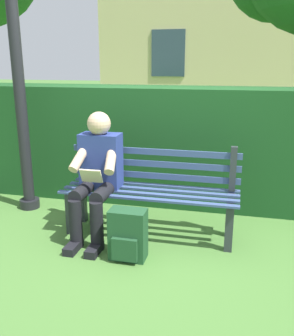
{
  "coord_description": "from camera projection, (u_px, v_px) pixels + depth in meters",
  "views": [
    {
      "loc": [
        -0.76,
        3.24,
        1.62
      ],
      "look_at": [
        0.0,
        0.1,
        0.7
      ],
      "focal_mm": 39.95,
      "sensor_mm": 36.0,
      "label": 1
    }
  ],
  "objects": [
    {
      "name": "ground",
      "position": [
        149.0,
        234.0,
        3.64
      ],
      "size": [
        60.0,
        60.0,
        0.0
      ],
      "primitive_type": "plane",
      "color": "#477533"
    },
    {
      "name": "lamp_post",
      "position": [
        12.0,
        11.0,
        3.75
      ],
      "size": [
        0.31,
        0.31,
        3.47
      ],
      "color": "black",
      "rests_on": "ground"
    },
    {
      "name": "building_facade",
      "position": [
        247.0,
        1.0,
        10.63
      ],
      "size": [
        7.8,
        3.33,
        6.61
      ],
      "color": "beige",
      "rests_on": "ground"
    },
    {
      "name": "person_seated",
      "position": [
        97.0,
        172.0,
        3.49
      ],
      "size": [
        0.44,
        0.73,
        1.18
      ],
      "color": "navy",
      "rests_on": "ground"
    },
    {
      "name": "hedge_backdrop",
      "position": [
        194.0,
        144.0,
        4.35
      ],
      "size": [
        5.88,
        0.77,
        1.46
      ],
      "color": "#19471E",
      "rests_on": "ground"
    },
    {
      "name": "park_bench",
      "position": [
        151.0,
        189.0,
        3.59
      ],
      "size": [
        1.67,
        0.46,
        0.87
      ],
      "color": "#2D3338",
      "rests_on": "ground"
    },
    {
      "name": "backpack",
      "position": [
        128.0,
        235.0,
        3.15
      ],
      "size": [
        0.31,
        0.25,
        0.44
      ],
      "color": "#1E4728",
      "rests_on": "ground"
    }
  ]
}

